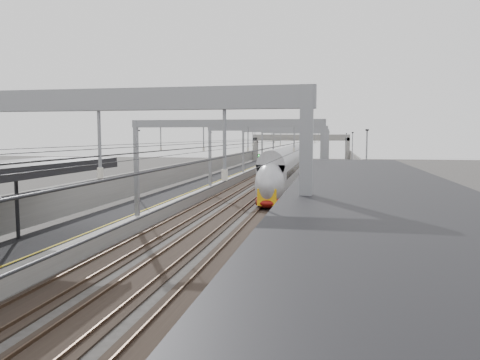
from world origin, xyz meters
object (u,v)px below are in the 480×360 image
at_px(overbridge, 301,141).
at_px(bench, 399,276).
at_px(signal_green, 259,160).
at_px(train, 290,170).

height_order(overbridge, bench, overbridge).
xyz_separation_m(bench, signal_green, (-14.46, 61.89, 0.83)).
height_order(overbridge, train, overbridge).
bearing_deg(train, overbridge, 91.86).
relative_size(overbridge, signal_green, 6.33).
xyz_separation_m(overbridge, bench, (9.26, -91.27, -3.72)).
distance_m(bench, signal_green, 63.56).
distance_m(train, signal_green, 18.15).
bearing_deg(overbridge, signal_green, -100.04).
bearing_deg(train, signal_green, 111.67).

